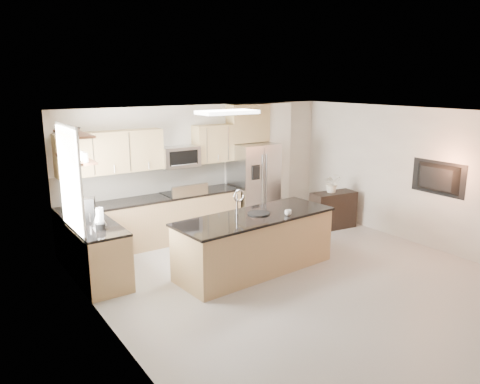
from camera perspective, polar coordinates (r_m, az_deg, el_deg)
floor at (r=7.55m, az=7.83°, el=-10.74°), size 6.50×6.50×0.00m
ceiling at (r=6.91m, az=8.52°, el=9.32°), size 6.00×6.50×0.02m
wall_back at (r=9.72m, az=-4.73°, el=2.87°), size 6.00×0.02×2.60m
wall_left at (r=5.65m, az=-15.27°, el=-5.44°), size 0.02×6.50×2.60m
wall_right at (r=9.36m, az=21.99°, el=1.51°), size 0.02×6.50×2.60m
back_counter at (r=9.11m, az=-10.38°, el=-3.39°), size 3.55×0.66×1.44m
left_counter at (r=7.69m, az=-17.09°, el=-7.10°), size 0.66×1.50×0.92m
range at (r=9.35m, az=-6.85°, el=-2.82°), size 0.76×0.64×1.14m
upper_cabinets at (r=8.93m, az=-11.61°, el=5.11°), size 3.50×0.33×0.75m
microwave at (r=9.21m, az=-7.41°, el=4.30°), size 0.76×0.40×0.40m
refrigerator at (r=10.04m, az=1.65°, el=0.88°), size 0.92×0.78×1.78m
partition_column at (r=10.59m, az=4.32°, el=3.76°), size 0.60×0.30×2.60m
window at (r=7.29m, az=-20.00°, el=1.32°), size 0.04×1.15×1.65m
shelf_lower at (r=7.36m, az=-19.42°, el=3.86°), size 0.30×1.20×0.04m
shelf_upper at (r=7.31m, az=-19.65°, el=6.71°), size 0.30×1.20×0.04m
ceiling_fixture at (r=7.95m, az=-1.56°, el=9.70°), size 1.00×0.50×0.06m
island at (r=7.74m, az=1.85°, el=-6.20°), size 2.81×1.20×1.37m
credenza at (r=10.14m, az=11.28°, el=-2.18°), size 1.01×0.52×0.78m
cup at (r=7.62m, az=5.88°, el=-2.51°), size 0.13×0.13×0.09m
platter at (r=7.67m, az=2.29°, el=-2.62°), size 0.49×0.49×0.02m
blender at (r=7.21m, az=-16.69°, el=-3.34°), size 0.15×0.15×0.34m
kettle at (r=7.44m, az=-16.85°, el=-2.99°), size 0.23×0.23×0.29m
coffee_maker at (r=7.66m, az=-17.99°, el=-2.15°), size 0.28×0.31×0.39m
bowl at (r=7.41m, az=-19.90°, el=7.23°), size 0.43×0.43×0.08m
flower_vase at (r=9.97m, az=11.20°, el=1.70°), size 0.67×0.62×0.62m
television at (r=9.17m, az=22.72°, el=1.53°), size 0.14×1.08×0.62m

